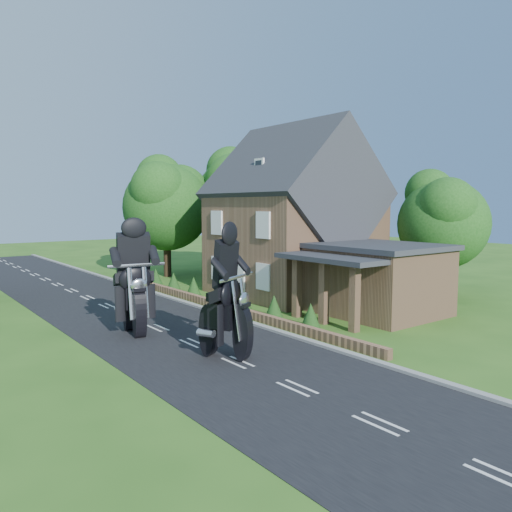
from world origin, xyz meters
TOP-DOWN VIEW (x-y plane):
  - ground at (0.00, 0.00)m, footprint 120.00×120.00m
  - road at (0.00, 0.00)m, footprint 7.00×80.00m
  - kerb at (3.65, 0.00)m, footprint 0.30×80.00m
  - garden_wall at (4.30, 5.00)m, footprint 0.30×22.00m
  - house at (10.49, 6.00)m, footprint 9.54×8.64m
  - annex at (9.87, -0.80)m, footprint 7.05×5.94m
  - tree_annex_side at (17.13, 0.10)m, footprint 5.64×5.20m
  - tree_house_right at (16.65, 8.62)m, footprint 6.51×6.00m
  - tree_behind_house at (14.18, 16.14)m, footprint 7.81×7.20m
  - tree_behind_left at (8.16, 17.13)m, footprint 6.94×6.40m
  - shrub_a at (5.30, -1.00)m, footprint 0.90×0.90m
  - shrub_b at (5.30, 1.50)m, footprint 0.90×0.90m
  - shrub_c at (5.30, 4.00)m, footprint 0.90×0.90m
  - shrub_d at (5.30, 9.00)m, footprint 0.90×0.90m
  - shrub_e at (5.30, 11.50)m, footprint 0.90×0.90m
  - shrub_f at (5.30, 14.00)m, footprint 0.90×0.90m
  - motorcycle_lead at (-0.05, -2.38)m, footprint 1.02×1.55m
  - motorcycle_follow at (-1.21, 2.61)m, footprint 0.61×1.59m

SIDE VIEW (x-z plane):
  - ground at x=0.00m, z-range 0.00..0.00m
  - road at x=0.00m, z-range 0.00..0.02m
  - kerb at x=3.65m, z-range 0.00..0.12m
  - garden_wall at x=4.30m, z-range 0.00..0.40m
  - shrub_a at x=5.30m, z-range 0.00..1.10m
  - shrub_b at x=5.30m, z-range 0.00..1.10m
  - shrub_c at x=5.30m, z-range 0.00..1.10m
  - shrub_d at x=5.30m, z-range 0.00..1.10m
  - shrub_e at x=5.30m, z-range 0.00..1.10m
  - shrub_f at x=5.30m, z-range 0.00..1.10m
  - motorcycle_lead at x=-0.05m, z-range 0.00..1.43m
  - motorcycle_follow at x=-1.21m, z-range 0.00..1.44m
  - annex at x=9.87m, z-range 0.05..3.49m
  - house at x=10.49m, z-range -0.78..9.46m
  - tree_annex_side at x=17.13m, z-range 0.95..8.43m
  - tree_house_right at x=16.65m, z-range 0.99..9.39m
  - tree_behind_left at x=8.16m, z-range 1.15..10.31m
  - tree_behind_house at x=14.18m, z-range 1.19..11.27m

